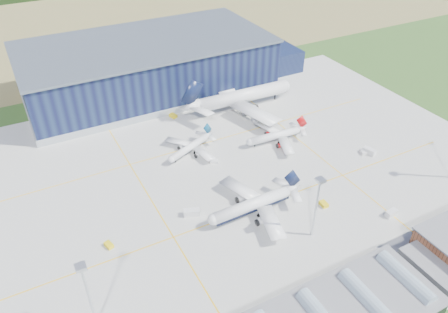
{
  "coord_description": "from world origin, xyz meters",
  "views": [
    {
      "loc": [
        -62.52,
        -106.15,
        101.82
      ],
      "look_at": [
        0.91,
        13.49,
        7.13
      ],
      "focal_mm": 35.0,
      "sensor_mm": 36.0,
      "label": 1
    }
  ],
  "objects_px": {
    "gse_tug_c": "(173,116)",
    "light_mast_center": "(317,199)",
    "gse_cart_a": "(363,152)",
    "hangar": "(153,68)",
    "light_mast_west": "(86,287)",
    "gse_van_b": "(369,151)",
    "car_b": "(305,294)",
    "airliner_red": "(275,132)",
    "gse_van_c": "(391,213)",
    "gse_tug_b": "(324,204)",
    "gse_van_a": "(192,213)",
    "airliner_widebody": "(243,90)",
    "airliner_regional": "(189,144)",
    "gse_tug_a": "(109,245)",
    "gse_cart_b": "(214,161)",
    "airliner_navy": "(252,200)"
  },
  "relations": [
    {
      "from": "airliner_regional",
      "to": "gse_van_a",
      "type": "bearing_deg",
      "value": 42.97
    },
    {
      "from": "light_mast_center",
      "to": "airliner_regional",
      "type": "xyz_separation_m",
      "value": [
        -15.7,
        61.26,
        -11.08
      ]
    },
    {
      "from": "gse_cart_a",
      "to": "gse_van_b",
      "type": "distance_m",
      "value": 2.43
    },
    {
      "from": "gse_tug_b",
      "to": "hangar",
      "type": "bearing_deg",
      "value": 103.31
    },
    {
      "from": "airliner_navy",
      "to": "gse_van_a",
      "type": "relative_size",
      "value": 6.86
    },
    {
      "from": "gse_tug_a",
      "to": "gse_tug_b",
      "type": "bearing_deg",
      "value": -28.39
    },
    {
      "from": "airliner_red",
      "to": "gse_tug_b",
      "type": "bearing_deg",
      "value": 84.22
    },
    {
      "from": "gse_tug_a",
      "to": "gse_van_c",
      "type": "height_order",
      "value": "gse_van_c"
    },
    {
      "from": "gse_tug_a",
      "to": "gse_van_b",
      "type": "xyz_separation_m",
      "value": [
        108.85,
        0.8,
        0.54
      ]
    },
    {
      "from": "airliner_regional",
      "to": "gse_van_b",
      "type": "relative_size",
      "value": 5.13
    },
    {
      "from": "airliner_regional",
      "to": "gse_van_b",
      "type": "bearing_deg",
      "value": 127.91
    },
    {
      "from": "airliner_red",
      "to": "gse_tug_a",
      "type": "xyz_separation_m",
      "value": [
        -79.15,
        -26.28,
        -4.19
      ]
    },
    {
      "from": "gse_van_a",
      "to": "gse_tug_a",
      "type": "bearing_deg",
      "value": 113.48
    },
    {
      "from": "airliner_red",
      "to": "gse_van_c",
      "type": "bearing_deg",
      "value": 103.7
    },
    {
      "from": "hangar",
      "to": "gse_van_c",
      "type": "height_order",
      "value": "hangar"
    },
    {
      "from": "gse_cart_a",
      "to": "light_mast_west",
      "type": "bearing_deg",
      "value": -148.53
    },
    {
      "from": "airliner_regional",
      "to": "gse_tug_b",
      "type": "xyz_separation_m",
      "value": [
        28.15,
        -51.72,
        -3.65
      ]
    },
    {
      "from": "gse_tug_b",
      "to": "gse_cart_b",
      "type": "bearing_deg",
      "value": 122.06
    },
    {
      "from": "gse_cart_b",
      "to": "gse_van_c",
      "type": "height_order",
      "value": "gse_van_c"
    },
    {
      "from": "gse_van_b",
      "to": "airliner_red",
      "type": "bearing_deg",
      "value": 122.29
    },
    {
      "from": "airliner_widebody",
      "to": "gse_tug_b",
      "type": "distance_m",
      "value": 76.72
    },
    {
      "from": "gse_cart_b",
      "to": "gse_van_c",
      "type": "relative_size",
      "value": 0.66
    },
    {
      "from": "gse_van_b",
      "to": "car_b",
      "type": "xyz_separation_m",
      "value": [
        -65.37,
        -44.52,
        -0.62
      ]
    },
    {
      "from": "light_mast_center",
      "to": "gse_van_c",
      "type": "height_order",
      "value": "light_mast_center"
    },
    {
      "from": "gse_van_a",
      "to": "hangar",
      "type": "bearing_deg",
      "value": 8.21
    },
    {
      "from": "gse_cart_b",
      "to": "car_b",
      "type": "bearing_deg",
      "value": -154.31
    },
    {
      "from": "gse_van_b",
      "to": "gse_tug_c",
      "type": "xyz_separation_m",
      "value": [
        -59.69,
        65.48,
        -0.41
      ]
    },
    {
      "from": "light_mast_west",
      "to": "airliner_widebody",
      "type": "xyz_separation_m",
      "value": [
        92.96,
        85.0,
        -5.78
      ]
    },
    {
      "from": "gse_tug_c",
      "to": "light_mast_center",
      "type": "bearing_deg",
      "value": -101.88
    },
    {
      "from": "airliner_navy",
      "to": "gse_cart_a",
      "type": "xyz_separation_m",
      "value": [
        59.22,
        9.58,
        -5.46
      ]
    },
    {
      "from": "gse_tug_a",
      "to": "gse_cart_b",
      "type": "xyz_separation_m",
      "value": [
        49.67,
        24.85,
        -0.03
      ]
    },
    {
      "from": "gse_van_b",
      "to": "airliner_widebody",
      "type": "bearing_deg",
      "value": 97.27
    },
    {
      "from": "gse_van_a",
      "to": "airliner_regional",
      "type": "bearing_deg",
      "value": -1.51
    },
    {
      "from": "light_mast_center",
      "to": "gse_cart_a",
      "type": "relative_size",
      "value": 7.61
    },
    {
      "from": "airliner_widebody",
      "to": "car_b",
      "type": "height_order",
      "value": "airliner_widebody"
    },
    {
      "from": "hangar",
      "to": "light_mast_west",
      "type": "bearing_deg",
      "value": -116.71
    },
    {
      "from": "light_mast_center",
      "to": "airliner_regional",
      "type": "distance_m",
      "value": 64.2
    },
    {
      "from": "light_mast_center",
      "to": "gse_van_a",
      "type": "distance_m",
      "value": 42.89
    },
    {
      "from": "light_mast_center",
      "to": "airliner_regional",
      "type": "bearing_deg",
      "value": 104.38
    },
    {
      "from": "gse_tug_a",
      "to": "car_b",
      "type": "height_order",
      "value": "gse_tug_a"
    },
    {
      "from": "airliner_regional",
      "to": "gse_van_c",
      "type": "bearing_deg",
      "value": 100.24
    },
    {
      "from": "gse_tug_a",
      "to": "gse_cart_a",
      "type": "distance_m",
      "value": 106.74
    },
    {
      "from": "gse_cart_a",
      "to": "gse_cart_b",
      "type": "height_order",
      "value": "gse_cart_a"
    },
    {
      "from": "hangar",
      "to": "light_mast_center",
      "type": "relative_size",
      "value": 6.3
    },
    {
      "from": "airliner_red",
      "to": "gse_van_b",
      "type": "height_order",
      "value": "airliner_red"
    },
    {
      "from": "airliner_regional",
      "to": "light_mast_center",
      "type": "bearing_deg",
      "value": 80.37
    },
    {
      "from": "gse_tug_b",
      "to": "gse_van_a",
      "type": "height_order",
      "value": "gse_van_a"
    },
    {
      "from": "gse_van_b",
      "to": "gse_van_c",
      "type": "relative_size",
      "value": 1.18
    },
    {
      "from": "gse_tug_a",
      "to": "gse_van_c",
      "type": "bearing_deg",
      "value": -34.88
    },
    {
      "from": "hangar",
      "to": "light_mast_west",
      "type": "height_order",
      "value": "hangar"
    }
  ]
}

